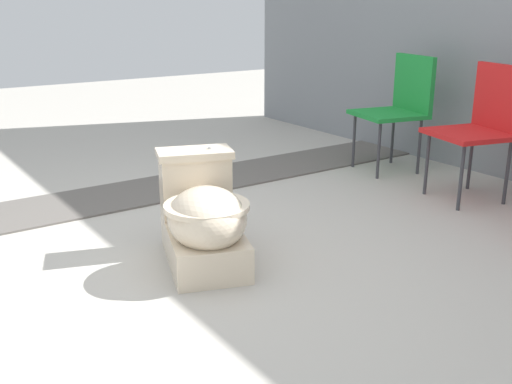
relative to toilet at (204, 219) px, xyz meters
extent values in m
plane|color=#B7B2A8|center=(0.01, 0.00, -0.22)|extent=(14.00, 14.00, 0.00)
cube|color=#605B56|center=(-1.20, 0.50, -0.21)|extent=(0.56, 8.00, 0.01)
cube|color=beige|center=(0.00, 0.00, -0.14)|extent=(0.68, 0.52, 0.17)
ellipsoid|color=beige|center=(0.09, -0.03, 0.04)|extent=(0.53, 0.49, 0.28)
cylinder|color=beige|center=(0.09, -0.03, 0.10)|extent=(0.50, 0.50, 0.03)
cube|color=beige|center=(-0.20, 0.07, 0.10)|extent=(0.28, 0.38, 0.30)
cube|color=beige|center=(-0.20, 0.07, 0.27)|extent=(0.31, 0.41, 0.04)
cylinder|color=silver|center=(-0.18, 0.15, 0.29)|extent=(0.02, 0.02, 0.01)
cube|color=#1E8C38|center=(-0.69, 1.93, 0.20)|extent=(0.53, 0.53, 0.03)
cube|color=#1E8C38|center=(-0.64, 2.13, 0.41)|extent=(0.44, 0.13, 0.40)
cylinder|color=#38383D|center=(-0.56, 1.73, -0.02)|extent=(0.02, 0.02, 0.40)
cylinder|color=#38383D|center=(-0.89, 1.80, -0.02)|extent=(0.02, 0.02, 0.40)
cylinder|color=#38383D|center=(-0.48, 2.06, -0.02)|extent=(0.02, 0.02, 0.40)
cylinder|color=#38383D|center=(-0.82, 2.13, -0.02)|extent=(0.02, 0.02, 0.40)
cube|color=red|center=(0.08, 1.84, 0.20)|extent=(0.54, 0.54, 0.03)
cube|color=red|center=(0.13, 2.04, 0.41)|extent=(0.43, 0.15, 0.40)
cylinder|color=#38383D|center=(0.20, 1.63, -0.02)|extent=(0.02, 0.02, 0.40)
cylinder|color=#38383D|center=(-0.13, 1.72, -0.02)|extent=(0.02, 0.02, 0.40)
cylinder|color=#38383D|center=(0.29, 1.96, -0.02)|extent=(0.02, 0.02, 0.40)
cylinder|color=#38383D|center=(-0.04, 2.05, -0.02)|extent=(0.02, 0.02, 0.40)
camera|label=1|loc=(2.32, -1.29, 0.97)|focal=42.00mm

